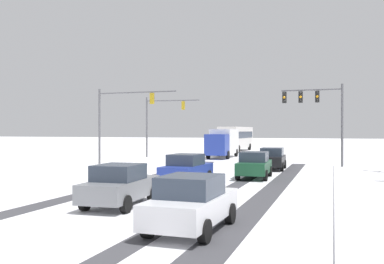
# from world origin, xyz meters

# --- Properties ---
(wheel_track_left_lane) EXTENTS (0.79, 31.66, 0.01)m
(wheel_track_left_lane) POSITION_xyz_m (4.44, 14.39, 0.00)
(wheel_track_left_lane) COLOR #424247
(wheel_track_left_lane) RESTS_ON ground
(wheel_track_right_lane) EXTENTS (1.12, 31.66, 0.01)m
(wheel_track_right_lane) POSITION_xyz_m (6.51, 14.39, 0.00)
(wheel_track_right_lane) COLOR #424247
(wheel_track_right_lane) RESTS_ON ground
(wheel_track_center) EXTENTS (1.06, 31.66, 0.01)m
(wheel_track_center) POSITION_xyz_m (-1.48, 14.39, 0.00)
(wheel_track_center) COLOR #424247
(wheel_track_center) RESTS_ON ground
(sidewalk_kerb_right) EXTENTS (4.00, 31.66, 0.12)m
(sidewalk_kerb_right) POSITION_xyz_m (11.38, 12.95, 0.06)
(sidewalk_kerb_right) COLOR white
(sidewalk_kerb_right) RESTS_ON ground
(traffic_signal_far_left) EXTENTS (6.00, 0.54, 6.50)m
(traffic_signal_far_left) POSITION_xyz_m (-8.34, 34.86, 4.43)
(traffic_signal_far_left) COLOR #56565B
(traffic_signal_far_left) RESTS_ON ground
(traffic_signal_near_left) EXTENTS (7.30, 0.45, 6.50)m
(traffic_signal_near_left) POSITION_xyz_m (-7.91, 24.70, 4.50)
(traffic_signal_near_left) COLOR #56565B
(traffic_signal_near_left) RESTS_ON ground
(traffic_signal_near_right) EXTENTS (4.71, 0.47, 6.50)m
(traffic_signal_near_right) POSITION_xyz_m (8.14, 26.82, 4.75)
(traffic_signal_near_right) COLOR #56565B
(traffic_signal_near_right) RESTS_ON ground
(car_black_lead) EXTENTS (1.94, 4.15, 1.62)m
(car_black_lead) POSITION_xyz_m (5.03, 23.91, 0.82)
(car_black_lead) COLOR black
(car_black_lead) RESTS_ON ground
(car_dark_green_second) EXTENTS (1.95, 4.16, 1.62)m
(car_dark_green_second) POSITION_xyz_m (4.77, 17.79, 0.82)
(car_dark_green_second) COLOR #194C2D
(car_dark_green_second) RESTS_ON ground
(car_blue_third) EXTENTS (2.00, 4.18, 1.62)m
(car_blue_third) POSITION_xyz_m (1.68, 14.05, 0.82)
(car_blue_third) COLOR #233899
(car_blue_third) RESTS_ON ground
(car_grey_fourth) EXTENTS (1.96, 4.16, 1.62)m
(car_grey_fourth) POSITION_xyz_m (1.54, 6.56, 0.82)
(car_grey_fourth) COLOR slate
(car_grey_fourth) RESTS_ON ground
(car_white_fifth) EXTENTS (1.94, 4.15, 1.62)m
(car_white_fifth) POSITION_xyz_m (5.42, 3.57, 0.82)
(car_white_fifth) COLOR silver
(car_white_fifth) RESTS_ON ground
(bus_oncoming) EXTENTS (2.82, 11.04, 3.38)m
(bus_oncoming) POSITION_xyz_m (-3.60, 51.02, 1.99)
(bus_oncoming) COLOR silver
(bus_oncoming) RESTS_ON ground
(box_truck_delivery) EXTENTS (2.49, 7.47, 3.02)m
(box_truck_delivery) POSITION_xyz_m (-1.88, 36.37, 1.63)
(box_truck_delivery) COLOR #233899
(box_truck_delivery) RESTS_ON ground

